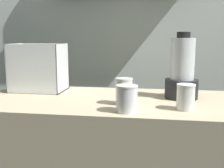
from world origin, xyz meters
TOP-DOWN VIEW (x-y plane):
  - back_wall_unit at (-0.00, 0.77)m, footprint 2.60×0.24m
  - carrot_display_bin at (-0.46, 0.16)m, footprint 0.30×0.22m
  - blender_pitcher at (0.36, 0.08)m, footprint 0.17×0.17m
  - juice_cup_mango_far_left at (0.07, -0.10)m, footprint 0.08×0.08m
  - juice_cup_beet_left at (0.10, -0.23)m, footprint 0.09×0.09m
  - juice_cup_beet_middle at (0.35, -0.16)m, footprint 0.08×0.08m

SIDE VIEW (x-z plane):
  - juice_cup_beet_middle at x=0.35m, z-range 0.90..1.01m
  - juice_cup_beet_left at x=0.10m, z-range 0.89..1.01m
  - juice_cup_mango_far_left at x=0.07m, z-range 0.89..1.02m
  - carrot_display_bin at x=-0.46m, z-range 0.85..1.13m
  - blender_pitcher at x=0.36m, z-range 0.86..1.21m
  - back_wall_unit at x=0.00m, z-range 0.02..2.52m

